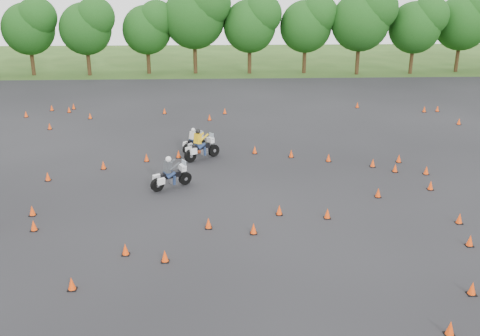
{
  "coord_description": "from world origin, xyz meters",
  "views": [
    {
      "loc": [
        -1.12,
        -20.99,
        9.93
      ],
      "look_at": [
        0.0,
        4.0,
        1.2
      ],
      "focal_mm": 40.0,
      "sensor_mm": 36.0,
      "label": 1
    }
  ],
  "objects": [
    {
      "name": "ground",
      "position": [
        0.0,
        0.0,
        0.0
      ],
      "size": [
        140.0,
        140.0,
        0.0
      ],
      "primitive_type": "plane",
      "color": "#2D5119",
      "rests_on": "ground"
    },
    {
      "name": "asphalt_pad",
      "position": [
        0.0,
        6.0,
        0.01
      ],
      "size": [
        62.0,
        62.0,
        0.0
      ],
      "primitive_type": "plane",
      "color": "black",
      "rests_on": "ground"
    },
    {
      "name": "treeline",
      "position": [
        2.27,
        35.19,
        4.7
      ],
      "size": [
        86.93,
        32.77,
        10.98
      ],
      "color": "#174413",
      "rests_on": "ground"
    },
    {
      "name": "traffic_cones",
      "position": [
        -0.53,
        6.06,
        0.23
      ],
      "size": [
        36.43,
        33.24,
        0.45
      ],
      "color": "#FE450A",
      "rests_on": "asphalt_pad"
    },
    {
      "name": "rider_grey",
      "position": [
        -3.49,
        4.53,
        0.89
      ],
      "size": [
        2.3,
        1.87,
        1.77
      ],
      "primitive_type": null,
      "rotation": [
        0.0,
        0.0,
        0.59
      ],
      "color": "#393C40",
      "rests_on": "ground"
    },
    {
      "name": "rider_yellow",
      "position": [
        -2.0,
        9.14,
        0.94
      ],
      "size": [
        2.37,
        2.04,
        1.86
      ],
      "primitive_type": null,
      "rotation": [
        0.0,
        0.0,
        0.64
      ],
      "color": "gold",
      "rests_on": "ground"
    },
    {
      "name": "rider_white",
      "position": [
        -2.56,
        10.84,
        0.76
      ],
      "size": [
        1.7,
        1.89,
        1.51
      ],
      "primitive_type": null,
      "rotation": [
        0.0,
        0.0,
        0.89
      ],
      "color": "silver",
      "rests_on": "ground"
    }
  ]
}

